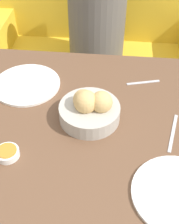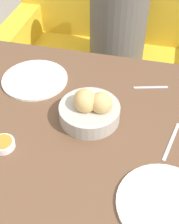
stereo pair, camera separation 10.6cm
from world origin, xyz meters
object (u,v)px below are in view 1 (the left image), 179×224
bread_basket (90,109)px  jam_bowl_honey (7,153)px  seated_person (96,48)px  plate_near_right (179,194)px  plate_far_center (27,84)px  spoon_coffee (143,83)px  fork_silver (173,133)px  couch (95,60)px

bread_basket → jam_bowl_honey: bearing=-141.0°
seated_person → plate_near_right: bearing=-74.7°
plate_far_center → spoon_coffee: bearing=7.8°
plate_far_center → seated_person: bearing=74.1°
jam_bowl_honey → fork_silver: 0.54m
couch → plate_far_center: couch is taller
couch → bread_basket: bread_basket is taller
couch → fork_silver: couch is taller
plate_far_center → spoon_coffee: 0.46m
couch → plate_far_center: (-0.19, -0.90, 0.47)m
couch → plate_near_right: (0.34, -1.34, 0.47)m
seated_person → jam_bowl_honey: bearing=-99.6°
plate_near_right → couch: bearing=104.4°
plate_far_center → fork_silver: (0.54, -0.20, -0.00)m
seated_person → jam_bowl_honey: (-0.18, -1.09, 0.29)m
plate_near_right → plate_far_center: 0.69m
bread_basket → plate_near_right: size_ratio=0.79×
fork_silver → jam_bowl_honey: bearing=-164.3°
plate_far_center → fork_silver: size_ratio=1.48×
plate_near_right → plate_far_center: same height
couch → seated_person: 0.25m
plate_near_right → seated_person: bearing=105.3°
couch → spoon_coffee: bearing=-72.9°
seated_person → jam_bowl_honey: seated_person is taller
seated_person → spoon_coffee: seated_person is taller
couch → jam_bowl_honey: couch is taller
plate_far_center → couch: bearing=77.9°
plate_near_right → bread_basket: bearing=134.7°
plate_far_center → jam_bowl_honey: bearing=-85.4°
seated_person → plate_far_center: 0.83m
seated_person → plate_near_right: (0.32, -1.18, 0.28)m
couch → fork_silver: (0.35, -1.10, 0.47)m
plate_near_right → fork_silver: 0.23m
couch → plate_far_center: 1.04m
couch → plate_far_center: bearing=-102.1°
bread_basket → fork_silver: bearing=-9.1°
couch → jam_bowl_honey: bearing=-97.5°
fork_silver → spoon_coffee: same height
bread_basket → spoon_coffee: (0.19, 0.22, -0.04)m
fork_silver → couch: bearing=107.6°
couch → plate_far_center: size_ratio=5.40×
seated_person → plate_far_center: (-0.21, -0.75, 0.28)m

